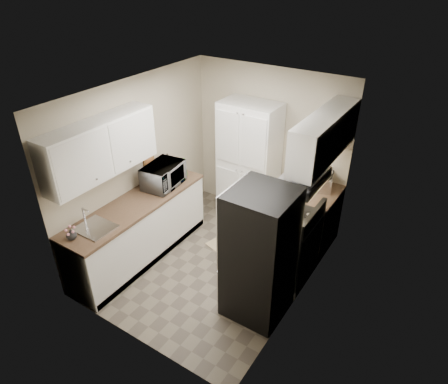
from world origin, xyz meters
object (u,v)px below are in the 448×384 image
object	(u,v)px
pantry_cabinet	(249,164)
wine_bottle	(168,165)
refrigerator	(260,255)
toaster_oven	(321,181)
electric_range	(289,245)
microwave	(163,175)

from	to	relation	value
pantry_cabinet	wine_bottle	bearing A→B (deg)	-137.63
refrigerator	toaster_oven	size ratio (longest dim) A/B	4.55
wine_bottle	electric_range	bearing A→B (deg)	-1.83
pantry_cabinet	toaster_oven	bearing A→B (deg)	1.20
pantry_cabinet	microwave	size ratio (longest dim) A/B	3.22
microwave	toaster_oven	world-z (taller)	microwave
refrigerator	microwave	size ratio (longest dim) A/B	2.74
microwave	refrigerator	bearing A→B (deg)	-113.25
electric_range	wine_bottle	distance (m)	2.20
wine_bottle	toaster_oven	size ratio (longest dim) A/B	0.85
refrigerator	microwave	world-z (taller)	refrigerator
microwave	toaster_oven	size ratio (longest dim) A/B	1.66
electric_range	pantry_cabinet	bearing A→B (deg)	141.78
wine_bottle	toaster_oven	world-z (taller)	wine_bottle
refrigerator	wine_bottle	world-z (taller)	refrigerator
microwave	wine_bottle	distance (m)	0.35
pantry_cabinet	wine_bottle	world-z (taller)	pantry_cabinet
electric_range	microwave	size ratio (longest dim) A/B	1.82
pantry_cabinet	microwave	bearing A→B (deg)	-123.48
toaster_oven	refrigerator	bearing A→B (deg)	-110.30
pantry_cabinet	toaster_oven	world-z (taller)	pantry_cabinet
refrigerator	toaster_oven	xyz separation A→B (m)	(0.06, 1.75, 0.18)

